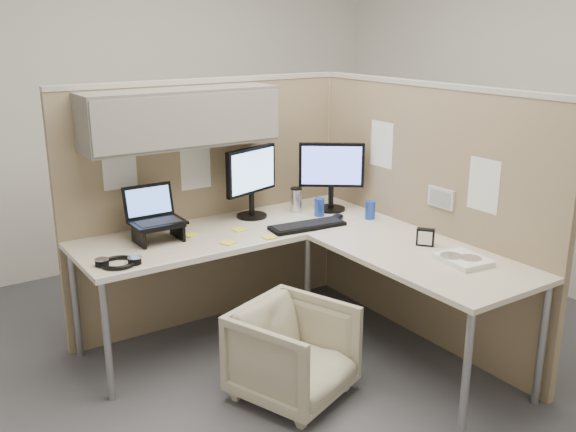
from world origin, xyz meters
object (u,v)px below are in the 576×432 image
monitor_left (251,177)px  office_chair (293,349)px  desk (303,246)px  keyboard (307,226)px

monitor_left → office_chair: bearing=-126.3°
office_chair → monitor_left: 1.24m
office_chair → monitor_left: bearing=50.9°
desk → office_chair: bearing=-130.6°
office_chair → monitor_left: size_ratio=1.22×
desk → monitor_left: monitor_left is taller
desk → keyboard: size_ratio=4.12×
office_chair → keyboard: keyboard is taller
desk → monitor_left: 0.65m
desk → office_chair: 0.65m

